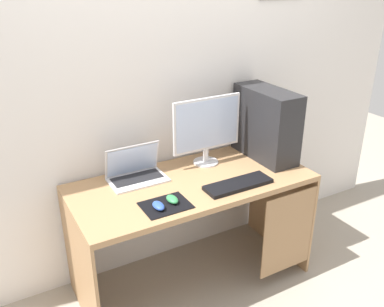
{
  "coord_description": "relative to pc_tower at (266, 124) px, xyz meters",
  "views": [
    {
      "loc": [
        -1.1,
        -1.97,
        1.93
      ],
      "look_at": [
        0.0,
        0.0,
        0.93
      ],
      "focal_mm": 39.12,
      "sensor_mm": 36.0,
      "label": 1
    }
  ],
  "objects": [
    {
      "name": "mouse_right",
      "position": [
        -0.93,
        -0.28,
        -0.21
      ],
      "size": [
        0.06,
        0.1,
        0.03
      ],
      "primitive_type": "ellipsoid",
      "color": "#2D51B2",
      "rests_on": "mousepad"
    },
    {
      "name": "mousepad",
      "position": [
        -0.88,
        -0.26,
        -0.23
      ],
      "size": [
        0.26,
        0.2,
        0.0
      ],
      "primitive_type": "cube",
      "color": "black",
      "rests_on": "desk"
    },
    {
      "name": "desk",
      "position": [
        -0.59,
        -0.09,
        -0.38
      ],
      "size": [
        1.47,
        0.67,
        0.75
      ],
      "color": "#A37A51",
      "rests_on": "ground_plane"
    },
    {
      "name": "pc_tower",
      "position": [
        0.0,
        0.0,
        0.0
      ],
      "size": [
        0.2,
        0.49,
        0.47
      ],
      "primitive_type": "cube",
      "color": "#232326",
      "rests_on": "desk"
    },
    {
      "name": "wall_back",
      "position": [
        -0.6,
        0.3,
        0.32
      ],
      "size": [
        4.0,
        0.05,
        2.6
      ],
      "color": "silver",
      "rests_on": "ground_plane"
    },
    {
      "name": "keyboard",
      "position": [
        -0.4,
        -0.27,
        -0.22
      ],
      "size": [
        0.42,
        0.14,
        0.02
      ],
      "primitive_type": "cube",
      "color": "black",
      "rests_on": "desk"
    },
    {
      "name": "monitor",
      "position": [
        -0.4,
        0.09,
        0.01
      ],
      "size": [
        0.48,
        0.17,
        0.45
      ],
      "color": "silver",
      "rests_on": "desk"
    },
    {
      "name": "ground_plane",
      "position": [
        -0.61,
        -0.08,
        -0.98
      ],
      "size": [
        8.0,
        8.0,
        0.0
      ],
      "primitive_type": "plane",
      "color": "#9E9384"
    },
    {
      "name": "mouse_left",
      "position": [
        -0.83,
        -0.25,
        -0.21
      ],
      "size": [
        0.06,
        0.1,
        0.03
      ],
      "primitive_type": "ellipsoid",
      "color": "#338C4C",
      "rests_on": "mousepad"
    },
    {
      "name": "laptop",
      "position": [
        -0.89,
        0.11,
        -0.19
      ],
      "size": [
        0.34,
        0.21,
        0.21
      ],
      "color": "silver",
      "rests_on": "desk"
    }
  ]
}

